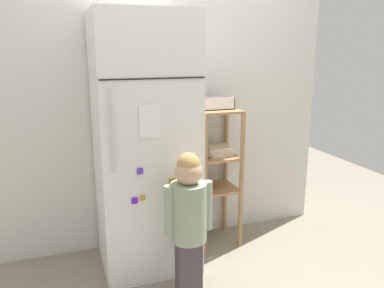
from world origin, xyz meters
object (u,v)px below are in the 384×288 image
at_px(child_standing, 189,212).
at_px(pantry_shelf_unit, 216,163).
at_px(fruit_bin, 216,104).
at_px(refrigerator, 145,145).

relative_size(child_standing, pantry_shelf_unit, 0.87).
bearing_deg(child_standing, fruit_bin, 55.44).
xyz_separation_m(pantry_shelf_unit, fruit_bin, (-0.00, 0.02, 0.47)).
bearing_deg(fruit_bin, child_standing, -124.56).
height_order(pantry_shelf_unit, fruit_bin, fruit_bin).
relative_size(refrigerator, pantry_shelf_unit, 1.63).
height_order(refrigerator, pantry_shelf_unit, refrigerator).
distance_m(pantry_shelf_unit, fruit_bin, 0.47).
xyz_separation_m(refrigerator, fruit_bin, (0.60, 0.15, 0.24)).
bearing_deg(fruit_bin, refrigerator, -166.11).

